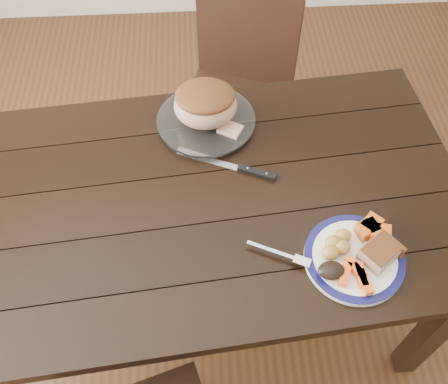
{
  "coord_description": "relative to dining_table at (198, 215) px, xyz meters",
  "views": [
    {
      "loc": [
        0.03,
        -0.84,
        1.95
      ],
      "look_at": [
        0.08,
        -0.02,
        0.8
      ],
      "focal_mm": 40.0,
      "sensor_mm": 36.0,
      "label": 1
    }
  ],
  "objects": [
    {
      "name": "carrot_batons",
      "position": [
        0.41,
        -0.29,
        0.12
      ],
      "size": [
        0.09,
        0.11,
        0.02
      ],
      "color": "#F85814",
      "rests_on": "dinner_plate"
    },
    {
      "name": "serving_platter",
      "position": [
        0.04,
        0.3,
        0.1
      ],
      "size": [
        0.31,
        0.31,
        0.02
      ],
      "primitive_type": "cylinder",
      "color": "white",
      "rests_on": "dining_table"
    },
    {
      "name": "pork_slice",
      "position": [
        0.48,
        -0.24,
        0.13
      ],
      "size": [
        0.12,
        0.12,
        0.04
      ],
      "primitive_type": "cube",
      "rotation": [
        0.0,
        0.0,
        0.64
      ],
      "color": "tan",
      "rests_on": "dinner_plate"
    },
    {
      "name": "chair_far",
      "position": [
        0.19,
        0.73,
        -0.13
      ],
      "size": [
        0.55,
        0.55,
        0.93
      ],
      "rotation": [
        0.0,
        0.0,
        2.77
      ],
      "color": "black",
      "rests_on": "ground"
    },
    {
      "name": "dining_table",
      "position": [
        0.0,
        0.0,
        0.0
      ],
      "size": [
        1.68,
        1.04,
        0.75
      ],
      "rotation": [
        0.0,
        0.0,
        0.09
      ],
      "color": "black",
      "rests_on": "ground"
    },
    {
      "name": "pumpkin_wedges",
      "position": [
        0.48,
        -0.16,
        0.13
      ],
      "size": [
        0.1,
        0.09,
        0.04
      ],
      "color": "orange",
      "rests_on": "dinner_plate"
    },
    {
      "name": "plate_rim",
      "position": [
        0.42,
        -0.23,
        0.11
      ],
      "size": [
        0.27,
        0.27,
        0.02
      ],
      "primitive_type": "torus",
      "color": "#0E0E47",
      "rests_on": "dinner_plate"
    },
    {
      "name": "dinner_plate",
      "position": [
        0.42,
        -0.23,
        0.1
      ],
      "size": [
        0.27,
        0.27,
        0.02
      ],
      "primitive_type": "cylinder",
      "color": "white",
      "rests_on": "dining_table"
    },
    {
      "name": "dark_mushroom",
      "position": [
        0.34,
        -0.28,
        0.13
      ],
      "size": [
        0.07,
        0.05,
        0.03
      ],
      "primitive_type": "ellipsoid",
      "color": "black",
      "rests_on": "dinner_plate"
    },
    {
      "name": "fork",
      "position": [
        0.23,
        -0.21,
        0.11
      ],
      "size": [
        0.17,
        0.09,
        0.0
      ],
      "rotation": [
        0.0,
        0.0,
        -0.44
      ],
      "color": "silver",
      "rests_on": "dinner_plate"
    },
    {
      "name": "roasted_potatoes",
      "position": [
        0.37,
        -0.2,
        0.13
      ],
      "size": [
        0.09,
        0.09,
        0.04
      ],
      "color": "gold",
      "rests_on": "dinner_plate"
    },
    {
      "name": "cut_slice",
      "position": [
        0.12,
        0.24,
        0.12
      ],
      "size": [
        0.09,
        0.08,
        0.02
      ],
      "primitive_type": "cube",
      "rotation": [
        0.0,
        0.0,
        -0.53
      ],
      "color": "tan",
      "rests_on": "serving_platter"
    },
    {
      "name": "ground",
      "position": [
        0.0,
        0.0,
        -0.66
      ],
      "size": [
        4.0,
        4.0,
        0.0
      ],
      "primitive_type": "plane",
      "color": "#472B16",
      "rests_on": "ground"
    },
    {
      "name": "carving_knife",
      "position": [
        0.15,
        0.09,
        0.1
      ],
      "size": [
        0.3,
        0.15,
        0.01
      ],
      "rotation": [
        0.0,
        0.0,
        -0.41
      ],
      "color": "silver",
      "rests_on": "dining_table"
    },
    {
      "name": "roast_joint",
      "position": [
        0.04,
        0.3,
        0.17
      ],
      "size": [
        0.2,
        0.17,
        0.13
      ],
      "primitive_type": "ellipsoid",
      "color": "tan",
      "rests_on": "serving_platter"
    }
  ]
}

